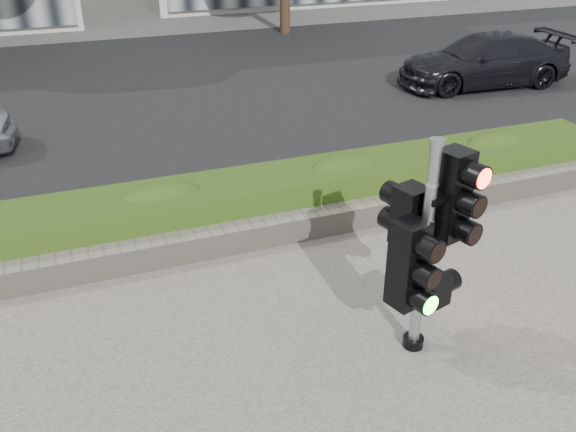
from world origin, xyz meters
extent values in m
plane|color=#51514C|center=(0.00, 0.00, 0.00)|extent=(120.00, 120.00, 0.00)
cube|color=black|center=(0.00, 10.00, 0.01)|extent=(60.00, 13.00, 0.02)
cube|color=gray|center=(0.00, 3.15, 0.06)|extent=(60.00, 0.25, 0.12)
cube|color=gray|center=(0.00, 1.90, 0.20)|extent=(12.00, 0.32, 0.34)
cube|color=#517A25|center=(0.00, 2.55, 0.37)|extent=(12.00, 1.00, 0.68)
cylinder|color=black|center=(0.75, -0.67, 0.08)|extent=(0.22, 0.22, 0.11)
cylinder|color=gray|center=(0.75, -0.67, 1.14)|extent=(0.11, 0.11, 2.23)
cylinder|color=gray|center=(0.75, -0.67, 2.29)|extent=(0.14, 0.14, 0.05)
cube|color=#FF1107|center=(1.00, -0.64, 1.72)|extent=(0.35, 0.35, 0.89)
cube|color=#14E51E|center=(0.52, -0.77, 1.14)|extent=(0.35, 0.35, 0.89)
cube|color=black|center=(0.72, -0.42, 1.44)|extent=(0.35, 0.35, 0.61)
cube|color=orange|center=(0.97, -0.58, 0.63)|extent=(0.35, 0.35, 0.33)
imported|color=black|center=(7.65, 7.42, 0.64)|extent=(4.42, 2.11, 1.24)
camera|label=1|loc=(-2.27, -4.87, 4.17)|focal=38.00mm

